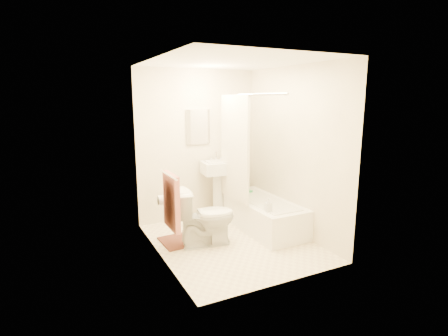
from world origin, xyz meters
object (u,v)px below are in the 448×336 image
bath_mat (186,240)px  soap_bottle (268,205)px  bathtub (262,214)px  toilet (206,217)px  sink (219,188)px

bath_mat → soap_bottle: size_ratio=3.56×
bathtub → soap_bottle: size_ratio=8.28×
toilet → bath_mat: bearing=47.3°
soap_bottle → sink: bearing=99.8°
sink → soap_bottle: (0.20, -1.15, 0.01)m
soap_bottle → bathtub: bearing=66.5°
toilet → soap_bottle: 0.86m
toilet → sink: sink is taller
bath_mat → bathtub: bearing=-2.7°
sink → bath_mat: sink is taller
bathtub → bath_mat: 1.23m
soap_bottle → bath_mat: bearing=151.4°
bath_mat → soap_bottle: soap_bottle is taller
bathtub → bath_mat: size_ratio=2.33×
toilet → bathtub: 1.04m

